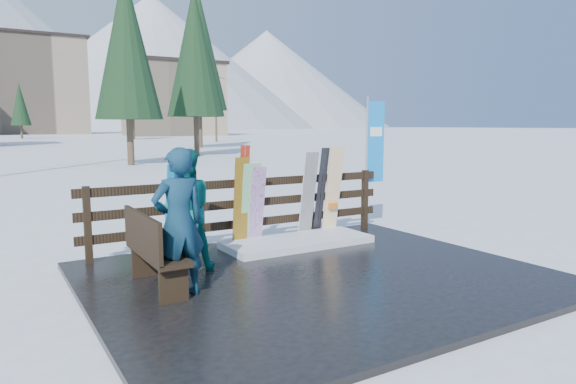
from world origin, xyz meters
TOP-DOWN VIEW (x-y plane):
  - ground at (0.00, 0.00)m, footprint 700.00×700.00m
  - deck at (0.00, 0.00)m, footprint 6.00×5.00m
  - fence at (0.00, 2.20)m, footprint 5.60×0.10m
  - snow_patch at (0.66, 1.60)m, footprint 2.54×1.00m
  - bench at (-2.14, 0.54)m, footprint 0.41×1.50m
  - snowboard_0 at (-1.35, 1.98)m, footprint 0.30×0.35m
  - snowboard_1 at (-0.05, 1.98)m, footprint 0.32×0.25m
  - snowboard_2 at (-0.22, 1.98)m, footprint 0.26×0.19m
  - snowboard_3 at (0.08, 1.98)m, footprint 0.26×0.24m
  - snowboard_4 at (1.11, 1.98)m, footprint 0.27×0.29m
  - snowboard_5 at (1.66, 1.98)m, footprint 0.31×0.30m
  - ski_pair_a at (-0.13, 2.05)m, footprint 0.16×0.18m
  - ski_pair_b at (1.44, 2.05)m, footprint 0.17×0.31m
  - rental_flag at (2.84, 2.25)m, footprint 0.45×0.04m
  - person_front at (-1.92, 0.14)m, footprint 0.67×0.46m
  - person_back at (-1.49, 1.14)m, footprint 0.95×0.81m
  - resort_buildings at (1.03, 115.41)m, footprint 73.00×87.60m
  - trees at (5.32, 48.77)m, footprint 42.06×68.62m

SIDE VIEW (x-z plane):
  - ground at x=0.00m, z-range 0.00..0.00m
  - deck at x=0.00m, z-range 0.00..0.08m
  - snow_patch at x=0.66m, z-range 0.08..0.20m
  - bench at x=-2.14m, z-range 0.11..1.08m
  - fence at x=0.00m, z-range 0.16..1.31m
  - snowboard_3 at x=0.08m, z-range 0.08..1.42m
  - snowboard_1 at x=-0.05m, z-range 0.08..1.49m
  - snowboard_0 at x=-1.35m, z-range 0.08..1.53m
  - snowboard_2 at x=-0.22m, z-range 0.08..1.59m
  - snowboard_4 at x=1.11m, z-range 0.08..1.64m
  - ski_pair_b at x=1.44m, z-range 0.08..1.71m
  - snowboard_5 at x=1.66m, z-range 0.08..1.73m
  - ski_pair_a at x=-0.13m, z-range 0.08..1.78m
  - person_back at x=-1.49m, z-range 0.08..1.79m
  - person_front at x=-1.92m, z-range 0.08..1.86m
  - rental_flag at x=2.84m, z-range 0.39..2.99m
  - trees at x=5.32m, z-range -1.15..12.78m
  - resort_buildings at x=1.03m, z-range -1.49..21.11m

